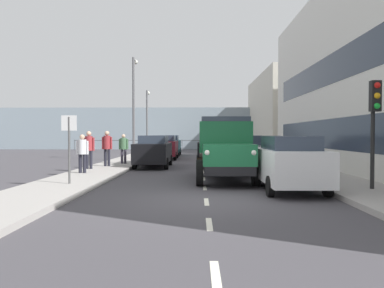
# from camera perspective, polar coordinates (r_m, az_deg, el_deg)

# --- Properties ---
(ground_plane) EXTENTS (80.00, 80.00, 0.00)m
(ground_plane) POSITION_cam_1_polar(r_m,az_deg,el_deg) (21.96, 1.49, -3.22)
(ground_plane) COLOR #423F44
(sidewalk_left) EXTENTS (2.34, 42.74, 0.15)m
(sidewalk_left) POSITION_cam_1_polar(r_m,az_deg,el_deg) (22.51, 13.69, -2.95)
(sidewalk_left) COLOR #9E9993
(sidewalk_left) RESTS_ON ground_plane
(sidewalk_right) EXTENTS (2.34, 42.74, 0.15)m
(sidewalk_right) POSITION_cam_1_polar(r_m,az_deg,el_deg) (22.42, -10.77, -2.96)
(sidewalk_right) COLOR #9E9993
(sidewalk_right) RESTS_ON ground_plane
(road_centreline_markings) EXTENTS (0.12, 39.67, 0.01)m
(road_centreline_markings) POSITION_cam_1_polar(r_m,az_deg,el_deg) (22.11, 1.48, -3.18)
(road_centreline_markings) COLOR silver
(road_centreline_markings) RESTS_ON ground_plane
(building_far_block) EXTENTS (8.66, 15.57, 7.74)m
(building_far_block) POSITION_cam_1_polar(r_m,az_deg,el_deg) (41.06, 15.73, 4.28)
(building_far_block) COLOR beige
(building_far_block) RESTS_ON ground_plane
(sea_horizon) EXTENTS (80.00, 0.80, 5.00)m
(sea_horizon) POSITION_cam_1_polar(r_m,az_deg,el_deg) (46.27, 1.19, 2.31)
(sea_horizon) COLOR #84939E
(sea_horizon) RESTS_ON ground_plane
(seawall_railing) EXTENTS (28.08, 0.08, 1.20)m
(seawall_railing) POSITION_cam_1_polar(r_m,az_deg,el_deg) (42.67, 1.21, 0.26)
(seawall_railing) COLOR #4C5156
(seawall_railing) RESTS_ON ground_plane
(truck_vintage_green) EXTENTS (2.17, 5.64, 2.43)m
(truck_vintage_green) POSITION_cam_1_polar(r_m,az_deg,el_deg) (14.58, 4.92, -0.92)
(truck_vintage_green) COLOR black
(truck_vintage_green) RESTS_ON ground_plane
(car_white_kerbside_near) EXTENTS (1.80, 4.34, 1.72)m
(car_white_kerbside_near) POSITION_cam_1_polar(r_m,az_deg,el_deg) (12.59, 14.04, -2.61)
(car_white_kerbside_near) COLOR white
(car_white_kerbside_near) RESTS_ON ground_plane
(car_silver_kerbside_1) EXTENTS (1.80, 4.18, 1.72)m
(car_silver_kerbside_1) POSITION_cam_1_polar(r_m,az_deg,el_deg) (18.11, 9.99, -1.38)
(car_silver_kerbside_1) COLOR #B7BABF
(car_silver_kerbside_1) RESTS_ON ground_plane
(car_navy_kerbside_2) EXTENTS (1.92, 3.83, 1.72)m
(car_navy_kerbside_2) POSITION_cam_1_polar(r_m,az_deg,el_deg) (23.27, 7.96, -0.76)
(car_navy_kerbside_2) COLOR navy
(car_navy_kerbside_2) RESTS_ON ground_plane
(car_black_oppositeside_0) EXTENTS (1.80, 4.40, 1.72)m
(car_black_oppositeside_0) POSITION_cam_1_polar(r_m,az_deg,el_deg) (20.99, -5.70, -0.99)
(car_black_oppositeside_0) COLOR black
(car_black_oppositeside_0) RESTS_ON ground_plane
(car_maroon_oppositeside_1) EXTENTS (1.88, 4.01, 1.72)m
(car_maroon_oppositeside_1) POSITION_cam_1_polar(r_m,az_deg,el_deg) (27.56, -4.12, -0.42)
(car_maroon_oppositeside_1) COLOR maroon
(car_maroon_oppositeside_1) RESTS_ON ground_plane
(car_teal_oppositeside_2) EXTENTS (1.84, 4.05, 1.72)m
(car_teal_oppositeside_2) POSITION_cam_1_polar(r_m,az_deg,el_deg) (32.56, -3.34, -0.14)
(car_teal_oppositeside_2) COLOR #1E6670
(car_teal_oppositeside_2) RESTS_ON ground_plane
(pedestrian_strolling) EXTENTS (0.53, 0.34, 1.62)m
(pedestrian_strolling) POSITION_cam_1_polar(r_m,az_deg,el_deg) (16.88, -15.92, -0.91)
(pedestrian_strolling) COLOR black
(pedestrian_strolling) RESTS_ON sidewalk_right
(pedestrian_couple_a) EXTENTS (0.53, 0.34, 1.78)m
(pedestrian_couple_a) POSITION_cam_1_polar(r_m,az_deg,el_deg) (18.82, -15.00, -0.37)
(pedestrian_couple_a) COLOR black
(pedestrian_couple_a) RESTS_ON sidewalk_right
(pedestrian_by_lamp) EXTENTS (0.53, 0.34, 1.80)m
(pedestrian_by_lamp) POSITION_cam_1_polar(r_m,az_deg,el_deg) (20.22, -12.46, -0.19)
(pedestrian_by_lamp) COLOR black
(pedestrian_by_lamp) RESTS_ON sidewalk_right
(pedestrian_in_dark_coat) EXTENTS (0.53, 0.34, 1.64)m
(pedestrian_in_dark_coat) POSITION_cam_1_polar(r_m,az_deg,el_deg) (21.88, -10.10, -0.34)
(pedestrian_in_dark_coat) COLOR #383342
(pedestrian_in_dark_coat) RESTS_ON sidewalk_right
(traffic_light_near) EXTENTS (0.28, 0.41, 3.20)m
(traffic_light_near) POSITION_cam_1_polar(r_m,az_deg,el_deg) (12.60, 25.39, 4.47)
(traffic_light_near) COLOR black
(traffic_light_near) RESTS_ON sidewalk_left
(lamp_post_promenade) EXTENTS (0.32, 1.14, 6.84)m
(lamp_post_promenade) POSITION_cam_1_polar(r_m,az_deg,el_deg) (26.62, -8.59, 6.62)
(lamp_post_promenade) COLOR #59595B
(lamp_post_promenade) RESTS_ON sidewalk_right
(lamp_post_far) EXTENTS (0.32, 1.14, 5.66)m
(lamp_post_far) POSITION_cam_1_polar(r_m,az_deg,el_deg) (35.59, -6.63, 4.30)
(lamp_post_far) COLOR #59595B
(lamp_post_far) RESTS_ON sidewalk_right
(street_sign) EXTENTS (0.50, 0.07, 2.25)m
(street_sign) POSITION_cam_1_polar(r_m,az_deg,el_deg) (13.31, -17.72, 0.97)
(street_sign) COLOR #4C4C4C
(street_sign) RESTS_ON sidewalk_right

